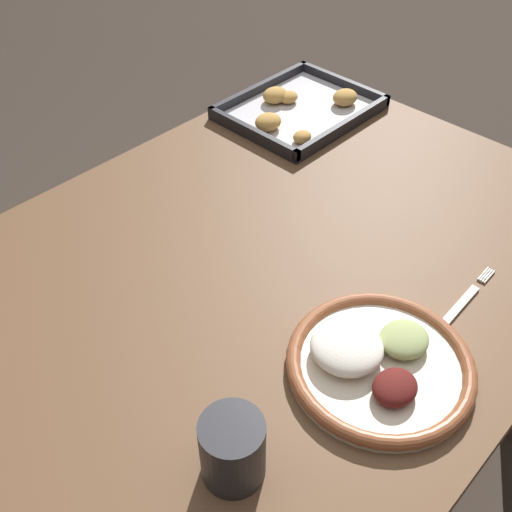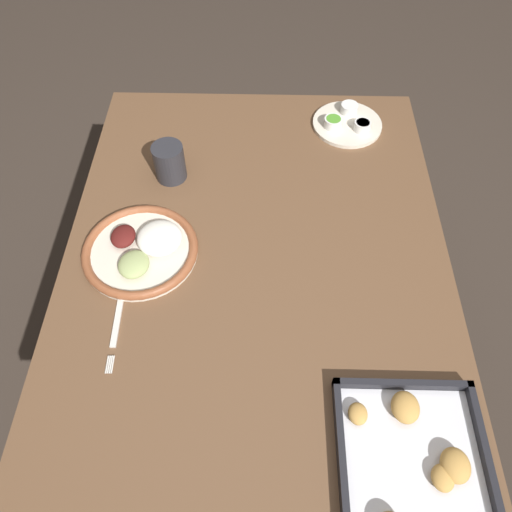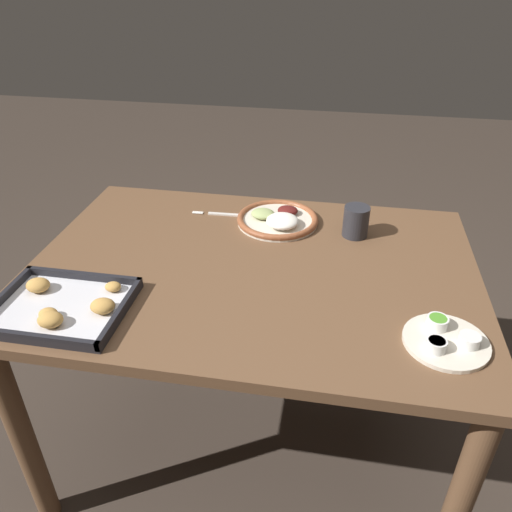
{
  "view_description": "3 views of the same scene",
  "coord_description": "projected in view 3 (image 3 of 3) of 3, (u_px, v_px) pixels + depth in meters",
  "views": [
    {
      "loc": [
        -0.5,
        -0.47,
        1.37
      ],
      "look_at": [
        -0.01,
        0.0,
        0.74
      ],
      "focal_mm": 42.0,
      "sensor_mm": 36.0,
      "label": 1
    },
    {
      "loc": [
        0.6,
        0.01,
        1.59
      ],
      "look_at": [
        -0.01,
        0.0,
        0.74
      ],
      "focal_mm": 35.0,
      "sensor_mm": 36.0,
      "label": 2
    },
    {
      "loc": [
        -0.21,
        1.11,
        1.44
      ],
      "look_at": [
        -0.01,
        0.0,
        0.74
      ],
      "focal_mm": 35.0,
      "sensor_mm": 36.0,
      "label": 3
    }
  ],
  "objects": [
    {
      "name": "ground_plane",
      "position": [
        253.0,
        436.0,
        1.72
      ],
      "size": [
        8.0,
        8.0,
        0.0
      ],
      "primitive_type": "plane",
      "color": "#382D26"
    },
    {
      "name": "dining_table",
      "position": [
        252.0,
        295.0,
        1.4
      ],
      "size": [
        1.2,
        0.84,
        0.71
      ],
      "color": "brown",
      "rests_on": "ground_plane"
    },
    {
      "name": "dinner_plate",
      "position": [
        278.0,
        219.0,
        1.54
      ],
      "size": [
        0.25,
        0.25,
        0.05
      ],
      "color": "beige",
      "rests_on": "dining_table"
    },
    {
      "name": "fork",
      "position": [
        228.0,
        215.0,
        1.59
      ],
      "size": [
        0.21,
        0.02,
        0.0
      ],
      "rotation": [
        0.0,
        0.0,
        0.03
      ],
      "color": "silver",
      "rests_on": "dining_table"
    },
    {
      "name": "saucer_plate",
      "position": [
        446.0,
        339.0,
        1.08
      ],
      "size": [
        0.18,
        0.18,
        0.04
      ],
      "color": "beige",
      "rests_on": "dining_table"
    },
    {
      "name": "baking_tray",
      "position": [
        63.0,
        306.0,
        1.18
      ],
      "size": [
        0.31,
        0.25,
        0.04
      ],
      "color": "black",
      "rests_on": "dining_table"
    },
    {
      "name": "drinking_cup",
      "position": [
        356.0,
        221.0,
        1.46
      ],
      "size": [
        0.07,
        0.07,
        0.09
      ],
      "color": "#28282D",
      "rests_on": "dining_table"
    }
  ]
}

